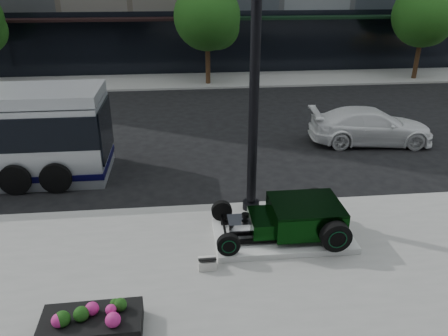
{
  "coord_description": "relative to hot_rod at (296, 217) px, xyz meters",
  "views": [
    {
      "loc": [
        -0.78,
        -13.02,
        6.23
      ],
      "look_at": [
        0.39,
        -1.91,
        1.2
      ],
      "focal_mm": 35.0,
      "sensor_mm": 36.0,
      "label": 1
    }
  ],
  "objects": [
    {
      "name": "ground",
      "position": [
        -1.98,
        3.93,
        -0.7
      ],
      "size": [
        120.0,
        120.0,
        0.0
      ],
      "primitive_type": "plane",
      "color": "black",
      "rests_on": "ground"
    },
    {
      "name": "sidewalk_far",
      "position": [
        -1.98,
        17.93,
        -0.64
      ],
      "size": [
        70.0,
        4.0,
        0.12
      ],
      "primitive_type": "cube",
      "color": "gray",
      "rests_on": "ground"
    },
    {
      "name": "street_trees",
      "position": [
        -0.84,
        17.0,
        3.07
      ],
      "size": [
        29.8,
        3.8,
        5.7
      ],
      "color": "black",
      "rests_on": "sidewalk_far"
    },
    {
      "name": "display_plinth",
      "position": [
        -0.33,
        -0.0,
        -0.5
      ],
      "size": [
        3.4,
        1.8,
        0.15
      ],
      "primitive_type": "cube",
      "color": "silver",
      "rests_on": "sidewalk_near"
    },
    {
      "name": "hot_rod",
      "position": [
        0.0,
        0.0,
        0.0
      ],
      "size": [
        3.22,
        2.0,
        0.81
      ],
      "color": "black",
      "rests_on": "display_plinth"
    },
    {
      "name": "info_plaque",
      "position": [
        -2.29,
        -1.02,
        -0.45
      ],
      "size": [
        0.4,
        0.3,
        0.31
      ],
      "color": "silver",
      "rests_on": "sidewalk_near"
    },
    {
      "name": "lamppost",
      "position": [
        -0.87,
        1.57,
        3.36
      ],
      "size": [
        0.47,
        0.47,
        8.51
      ],
      "color": "black",
      "rests_on": "sidewalk_near"
    },
    {
      "name": "flower_planter",
      "position": [
        -4.54,
        -2.75,
        -0.36
      ],
      "size": [
        1.85,
        0.96,
        0.6
      ],
      "color": "black",
      "rests_on": "sidewalk_near"
    },
    {
      "name": "white_sedan",
      "position": [
        4.7,
        6.54,
        -0.0
      ],
      "size": [
        4.95,
        2.42,
        1.39
      ],
      "primitive_type": "imported",
      "rotation": [
        0.0,
        0.0,
        1.47
      ],
      "color": "white",
      "rests_on": "ground"
    }
  ]
}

